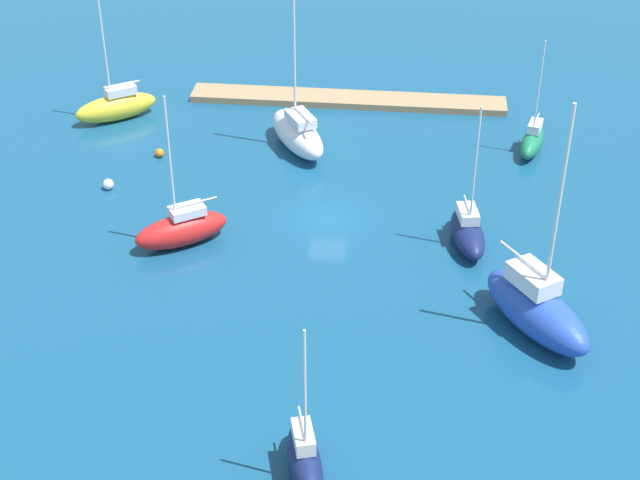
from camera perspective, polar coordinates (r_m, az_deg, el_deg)
water at (r=63.23m, az=0.47°, el=1.31°), size 160.00×160.00×0.00m
pier_dock at (r=78.59m, az=1.64°, el=8.26°), size 25.19×2.72×0.52m
sailboat_navy_inner_mooring at (r=60.77m, az=8.67°, el=0.50°), size 2.78×5.68×9.59m
sailboat_white_outer_mooring at (r=70.94m, az=-1.32°, el=6.32°), size 5.80×7.50×13.80m
sailboat_green_lone_north at (r=72.35m, az=12.38°, el=5.72°), size 2.59×4.83×8.70m
sailboat_red_far_south at (r=60.68m, az=-8.13°, el=0.66°), size 6.13×5.02×10.14m
sailboat_yellow_near_pier at (r=77.04m, az=-11.88°, el=7.71°), size 6.32×5.19×11.17m
sailboat_navy_west_end at (r=45.01m, az=-0.89°, el=-12.84°), size 2.79×5.34×8.81m
sailboat_blue_off_beacon at (r=54.09m, az=12.60°, el=-3.92°), size 6.85×8.14×13.86m
mooring_buoy_white at (r=67.80m, az=-12.33°, el=3.22°), size 0.75×0.75×0.75m
mooring_buoy_orange at (r=71.27m, az=-9.41°, el=5.07°), size 0.64×0.64×0.64m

